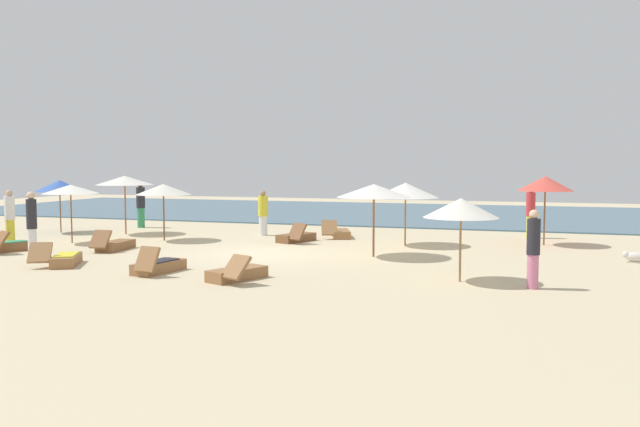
% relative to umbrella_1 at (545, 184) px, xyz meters
% --- Properties ---
extents(ground_plane, '(60.00, 60.00, 0.00)m').
position_rel_umbrella_1_xyz_m(ground_plane, '(-8.24, -4.84, -2.08)').
color(ground_plane, beige).
extents(ocean_water, '(48.00, 16.00, 0.06)m').
position_rel_umbrella_1_xyz_m(ocean_water, '(-8.24, 12.16, -2.05)').
color(ocean_water, '#476B7F').
rests_on(ocean_water, ground_plane).
extents(umbrella_1, '(1.84, 1.84, 2.34)m').
position_rel_umbrella_1_xyz_m(umbrella_1, '(0.00, 0.00, 0.00)').
color(umbrella_1, brown).
rests_on(umbrella_1, ground_plane).
extents(umbrella_2, '(2.21, 2.21, 2.11)m').
position_rel_umbrella_1_xyz_m(umbrella_2, '(-4.45, -1.50, -0.22)').
color(umbrella_2, olive).
rests_on(umbrella_2, ground_plane).
extents(umbrella_3, '(1.89, 1.89, 2.09)m').
position_rel_umbrella_1_xyz_m(umbrella_3, '(-18.28, -1.67, -0.22)').
color(umbrella_3, brown).
rests_on(umbrella_3, ground_plane).
extents(umbrella_4, '(2.19, 2.19, 2.27)m').
position_rel_umbrella_1_xyz_m(umbrella_4, '(-15.50, -1.33, 0.01)').
color(umbrella_4, olive).
rests_on(umbrella_4, ground_plane).
extents(umbrella_5, '(1.91, 1.91, 2.02)m').
position_rel_umbrella_1_xyz_m(umbrella_5, '(-15.61, -4.36, -0.22)').
color(umbrella_5, brown).
rests_on(umbrella_5, ground_plane).
extents(umbrella_6, '(1.76, 1.76, 1.97)m').
position_rel_umbrella_1_xyz_m(umbrella_6, '(-1.98, -7.82, -0.35)').
color(umbrella_6, olive).
rests_on(umbrella_6, ground_plane).
extents(umbrella_7, '(2.21, 2.21, 2.16)m').
position_rel_umbrella_1_xyz_m(umbrella_7, '(-4.85, -4.44, -0.12)').
color(umbrella_7, brown).
rests_on(umbrella_7, ground_plane).
extents(umbrella_8, '(1.97, 1.97, 2.03)m').
position_rel_umbrella_1_xyz_m(umbrella_8, '(-12.93, -2.76, -0.25)').
color(umbrella_8, brown).
rests_on(umbrella_8, ground_plane).
extents(lounger_0, '(0.83, 1.70, 0.75)m').
position_rel_umbrella_1_xyz_m(lounger_0, '(-9.40, -8.91, -1.91)').
color(lounger_0, olive).
rests_on(lounger_0, ground_plane).
extents(lounger_1, '(1.33, 1.78, 0.67)m').
position_rel_umbrella_1_xyz_m(lounger_1, '(-12.48, -8.65, -1.91)').
color(lounger_1, olive).
rests_on(lounger_1, ground_plane).
extents(lounger_2, '(1.18, 1.76, 0.72)m').
position_rel_umbrella_1_xyz_m(lounger_2, '(-8.28, -1.70, -1.91)').
color(lounger_2, brown).
rests_on(lounger_2, ground_plane).
extents(lounger_3, '(1.20, 1.79, 0.68)m').
position_rel_umbrella_1_xyz_m(lounger_3, '(-7.04, -9.26, -1.92)').
color(lounger_3, olive).
rests_on(lounger_3, ground_plane).
extents(lounger_4, '(1.15, 1.78, 0.69)m').
position_rel_umbrella_1_xyz_m(lounger_4, '(-7.19, 0.03, -1.92)').
color(lounger_4, olive).
rests_on(lounger_4, ground_plane).
extents(lounger_5, '(0.74, 1.73, 0.70)m').
position_rel_umbrella_1_xyz_m(lounger_5, '(-13.04, -5.57, -1.92)').
color(lounger_5, brown).
rests_on(lounger_5, ground_plane).
extents(lounger_6, '(1.24, 1.76, 0.71)m').
position_rel_umbrella_1_xyz_m(lounger_6, '(-16.04, -6.88, -1.91)').
color(lounger_6, brown).
rests_on(lounger_6, ground_plane).
extents(person_0, '(0.46, 0.46, 1.96)m').
position_rel_umbrella_1_xyz_m(person_0, '(-16.38, 1.07, -1.09)').
color(person_0, '#338C59').
rests_on(person_0, ground_plane).
extents(person_1, '(0.53, 0.53, 1.72)m').
position_rel_umbrella_1_xyz_m(person_1, '(-10.20, -0.12, -1.23)').
color(person_1, white).
rests_on(person_1, ground_plane).
extents(person_2, '(0.46, 0.46, 1.92)m').
position_rel_umbrella_1_xyz_m(person_2, '(-0.45, 2.05, -1.10)').
color(person_2, yellow).
rests_on(person_2, ground_plane).
extents(person_3, '(0.41, 0.41, 1.76)m').
position_rel_umbrella_1_xyz_m(person_3, '(-0.35, -8.19, -1.18)').
color(person_3, '#D17299').
rests_on(person_3, ground_plane).
extents(person_4, '(0.39, 0.39, 1.94)m').
position_rel_umbrella_1_xyz_m(person_4, '(-14.47, -7.56, -1.08)').
color(person_4, white).
rests_on(person_4, ground_plane).
extents(person_5, '(0.43, 0.43, 1.84)m').
position_rel_umbrella_1_xyz_m(person_5, '(-17.80, -4.86, -1.15)').
color(person_5, yellow).
rests_on(person_5, ground_plane).
extents(dog, '(0.67, 0.28, 0.31)m').
position_rel_umbrella_1_xyz_m(dog, '(2.37, -3.32, -1.92)').
color(dog, silver).
rests_on(dog, ground_plane).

